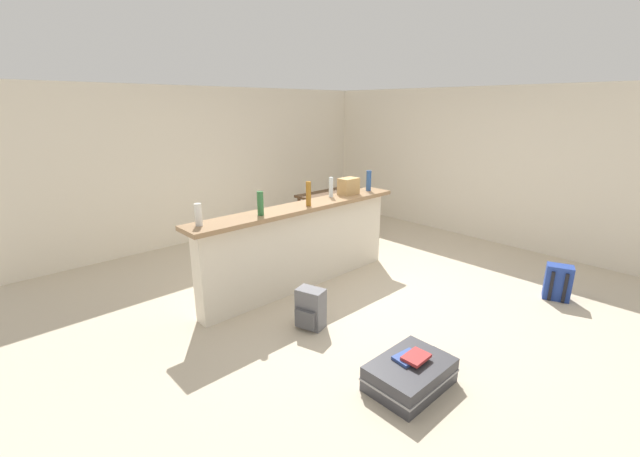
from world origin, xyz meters
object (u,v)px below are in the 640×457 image
suitcase_flat_charcoal (410,374)px  backpack_grey (310,309)px  bottle_green (260,203)px  bottle_amber (308,194)px  bottle_clear (331,187)px  grocery_bag (349,186)px  bottle_blue (369,181)px  bottle_white (198,215)px  dining_chair_near_partition (351,213)px  book_stack (412,357)px  backpack_blue (558,283)px  dining_table (333,199)px

suitcase_flat_charcoal → backpack_grey: 1.25m
bottle_green → bottle_amber: bearing=-3.3°
bottle_clear → grocery_bag: (0.28, -0.05, -0.02)m
bottle_blue → backpack_grey: size_ratio=0.67×
backpack_grey → bottle_white: bearing=129.7°
bottle_blue → dining_chair_near_partition: size_ratio=0.30×
suitcase_flat_charcoal → book_stack: (0.03, 0.01, 0.14)m
grocery_bag → suitcase_flat_charcoal: bearing=-125.2°
dining_chair_near_partition → backpack_blue: bearing=-84.6°
grocery_bag → backpack_grey: 1.94m
bottle_blue → suitcase_flat_charcoal: (-1.87, -2.07, -1.09)m
dining_table → backpack_grey: 3.15m
bottle_green → bottle_clear: (1.21, 0.13, -0.00)m
suitcase_flat_charcoal → backpack_grey: size_ratio=1.97×
bottle_blue → dining_chair_near_partition: (0.43, 0.72, -0.68)m
dining_table → dining_chair_near_partition: dining_chair_near_partition is taller
bottle_white → bottle_amber: bearing=-5.5°
grocery_bag → backpack_grey: bearing=-149.7°
dining_chair_near_partition → book_stack: dining_chair_near_partition is taller
bottle_clear → dining_chair_near_partition: (1.10, 0.65, -0.67)m
grocery_bag → backpack_grey: size_ratio=0.62×
bottle_white → bottle_green: size_ratio=0.86×
bottle_white → bottle_blue: (2.55, -0.03, 0.03)m
bottle_clear → book_stack: bearing=-118.7°
bottle_clear → dining_table: bearing=43.9°
grocery_bag → suitcase_flat_charcoal: size_ratio=0.31×
grocery_bag → backpack_blue: size_ratio=0.62×
bottle_white → bottle_green: bottle_green is taller
dining_chair_near_partition → suitcase_flat_charcoal: bearing=-129.4°
bottle_blue → dining_chair_near_partition: bearing=59.2°
bottle_blue → dining_chair_near_partition: bottle_blue is taller
grocery_bag → dining_chair_near_partition: 1.26m
dining_table → suitcase_flat_charcoal: dining_table is taller
suitcase_flat_charcoal → backpack_blue: backpack_blue is taller
backpack_blue → book_stack: size_ratio=1.66×
dining_table → suitcase_flat_charcoal: size_ratio=1.33×
bottle_white → book_stack: size_ratio=0.89×
bottle_clear → bottle_green: bearing=-173.8°
bottle_clear → bottle_blue: bottle_blue is taller
grocery_bag → backpack_blue: 2.78m
bottle_clear → suitcase_flat_charcoal: 2.68m
bottle_clear → backpack_grey: size_ratio=0.62×
backpack_grey → dining_chair_near_partition: bearing=34.3°
bottle_white → bottle_green: 0.69m
dining_table → backpack_grey: size_ratio=2.62×
bottle_white → backpack_grey: bearing=-50.3°
bottle_white → dining_table: bottle_white is taller
backpack_grey → bottle_amber: bearing=49.2°
bottle_white → bottle_clear: 1.89m
bottle_green → backpack_blue: bearing=-41.3°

